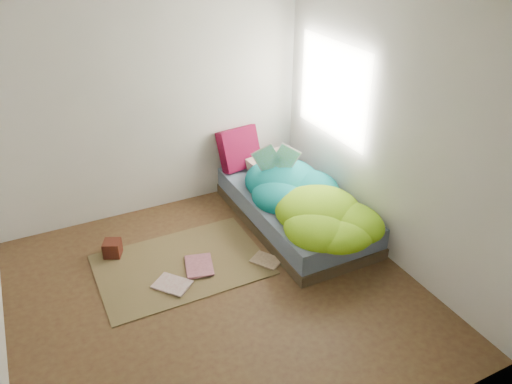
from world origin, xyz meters
TOP-DOWN VIEW (x-y plane):
  - ground at (0.00, 0.00)m, footprint 3.50×3.50m
  - room_walls at (0.01, 0.01)m, footprint 3.54×3.54m
  - bed at (1.22, 0.72)m, footprint 1.00×2.00m
  - duvet at (1.22, 0.50)m, footprint 0.96×1.84m
  - rug at (-0.15, 0.55)m, footprint 1.60×1.10m
  - pillow_floral at (1.30, 1.44)m, footprint 0.59×0.44m
  - pillow_magenta at (0.98, 1.62)m, footprint 0.50×0.23m
  - open_book at (1.12, 0.96)m, footprint 0.42×0.24m
  - wooden_box at (-0.71, 1.00)m, footprint 0.22×0.22m
  - floor_book_a at (-0.42, 0.21)m, footprint 0.39×0.40m
  - floor_book_b at (-0.14, 0.46)m, footprint 0.34×0.40m
  - floor_book_c at (0.53, 0.16)m, footprint 0.33×0.35m

SIDE VIEW (x-z plane):
  - ground at x=0.00m, z-range 0.00..0.00m
  - rug at x=-0.15m, z-range 0.00..0.01m
  - floor_book_c at x=0.53m, z-range 0.01..0.03m
  - floor_book_a at x=-0.42m, z-range 0.01..0.04m
  - floor_book_b at x=-0.14m, z-range 0.01..0.04m
  - wooden_box at x=-0.71m, z-range 0.01..0.17m
  - bed at x=1.22m, z-range 0.00..0.34m
  - pillow_floral at x=1.30m, z-range 0.34..0.46m
  - duvet at x=1.22m, z-range 0.34..0.68m
  - pillow_magenta at x=0.98m, z-range 0.34..0.82m
  - open_book at x=1.12m, z-range 0.68..0.93m
  - room_walls at x=0.01m, z-range 0.32..2.94m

